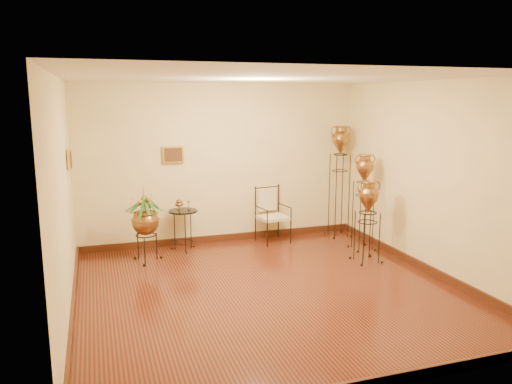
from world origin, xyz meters
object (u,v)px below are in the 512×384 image
object	(u,v)px
amphora_mid	(363,201)
planter_urn	(145,219)
armchair	(273,215)
side_table	(183,229)
amphora_tall	(340,180)

from	to	relation	value
amphora_mid	planter_urn	size ratio (longest dim) A/B	1.33
planter_urn	armchair	distance (m)	2.31
planter_urn	armchair	bearing A→B (deg)	9.57
amphora_mid	planter_urn	distance (m)	3.61
planter_urn	side_table	bearing A→B (deg)	30.85
amphora_mid	armchair	distance (m)	1.60
amphora_mid	side_table	distance (m)	3.08
planter_urn	side_table	world-z (taller)	planter_urn
planter_urn	side_table	xyz separation A→B (m)	(0.66, 0.40, -0.33)
armchair	amphora_tall	bearing A→B (deg)	-9.02
amphora_tall	armchair	bearing A→B (deg)	-179.47
armchair	amphora_mid	bearing A→B (deg)	-43.14
side_table	armchair	bearing A→B (deg)	-0.46
armchair	side_table	size ratio (longest dim) A/B	1.12
amphora_mid	armchair	bearing A→B (deg)	146.41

